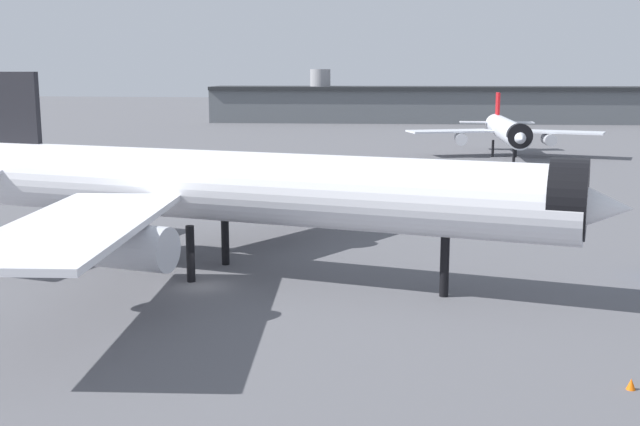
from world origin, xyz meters
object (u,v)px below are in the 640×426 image
at_px(baggage_tug_wing, 502,211).
at_px(traffic_cone_near_nose, 631,384).
at_px(airliner_near_gate, 232,188).
at_px(airliner_far_taxiway, 506,130).

xyz_separation_m(baggage_tug_wing, traffic_cone_near_nose, (3.51, -50.19, -0.65)).
distance_m(baggage_tug_wing, traffic_cone_near_nose, 50.32).
xyz_separation_m(airliner_near_gate, baggage_tug_wing, (24.59, 29.98, -6.62)).
xyz_separation_m(airliner_far_taxiway, traffic_cone_near_nose, (-1.77, -117.45, -5.26)).
bearing_deg(airliner_near_gate, airliner_far_taxiway, 84.27).
relative_size(airliner_near_gate, baggage_tug_wing, 18.01).
height_order(airliner_near_gate, airliner_far_taxiway, airliner_near_gate).
distance_m(airliner_near_gate, airliner_far_taxiway, 101.74).
xyz_separation_m(airliner_near_gate, traffic_cone_near_nose, (28.10, -20.22, -7.27)).
bearing_deg(baggage_tug_wing, traffic_cone_near_nose, -136.07).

